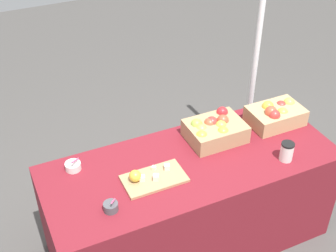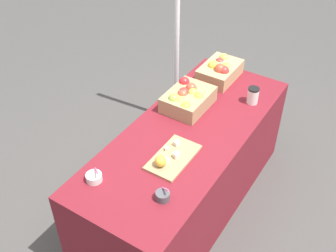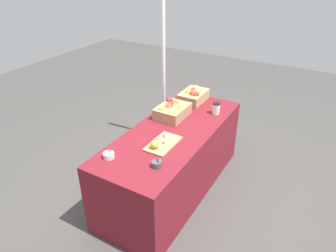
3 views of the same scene
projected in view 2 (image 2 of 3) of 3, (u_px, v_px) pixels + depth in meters
ground_plane at (185, 202)px, 3.34m from camera, size 10.00×10.00×0.00m
table at (186, 170)px, 3.10m from camera, size 1.90×0.76×0.74m
apple_crate_left at (220, 70)px, 3.36m from camera, size 0.37×0.26×0.17m
apple_crate_middle at (188, 98)px, 3.05m from camera, size 0.38×0.29×0.16m
cutting_board_front at (171, 158)px, 2.64m from camera, size 0.38×0.22×0.09m
sample_bowl_near at (94, 177)px, 2.50m from camera, size 0.10×0.10×0.10m
sample_bowl_mid at (163, 196)px, 2.38m from camera, size 0.08×0.09×0.10m
coffee_cup at (253, 95)px, 3.10m from camera, size 0.08×0.08×0.13m
tent_pole at (177, 32)px, 3.57m from camera, size 0.04×0.04×1.92m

